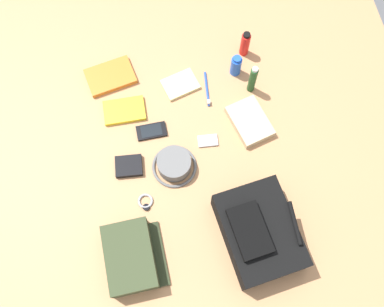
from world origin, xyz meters
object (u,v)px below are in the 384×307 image
(notepad, at_px, (180,84))
(folded_towel, at_px, (250,121))
(toiletry_pouch, at_px, (131,257))
(paperback_novel, at_px, (110,76))
(wristwatch, at_px, (146,202))
(backpack, at_px, (259,232))
(wallet, at_px, (129,165))
(shampoo_bottle, at_px, (253,79))
(travel_guidebook, at_px, (124,111))
(toothbrush, at_px, (207,91))
(media_player, at_px, (208,141))
(deodorant_spray, at_px, (236,66))
(sunscreen_spray, at_px, (245,44))
(cell_phone, at_px, (151,131))
(bucket_hat, at_px, (174,164))

(notepad, distance_m, folded_towel, 0.35)
(toiletry_pouch, relative_size, paperback_novel, 1.14)
(wristwatch, bearing_deg, paperback_novel, -172.53)
(backpack, relative_size, wallet, 3.56)
(shampoo_bottle, relative_size, paperback_novel, 0.72)
(travel_guidebook, distance_m, toothbrush, 0.37)
(wristwatch, bearing_deg, notepad, 156.10)
(wristwatch, relative_size, folded_towel, 0.36)
(media_player, relative_size, folded_towel, 0.43)
(shampoo_bottle, height_order, travel_guidebook, shampoo_bottle)
(wristwatch, distance_m, notepad, 0.55)
(deodorant_spray, bearing_deg, travel_guidebook, -77.64)
(toothbrush, bearing_deg, sunscreen_spray, 130.34)
(sunscreen_spray, height_order, cell_phone, sunscreen_spray)
(sunscreen_spray, height_order, notepad, sunscreen_spray)
(wallet, bearing_deg, folded_towel, 105.25)
(toiletry_pouch, bearing_deg, travel_guidebook, 176.16)
(shampoo_bottle, distance_m, cell_phone, 0.49)
(deodorant_spray, height_order, folded_towel, deodorant_spray)
(bucket_hat, xyz_separation_m, wristwatch, (0.13, -0.14, -0.03))
(cell_phone, xyz_separation_m, wallet, (0.14, -0.11, 0.01))
(media_player, xyz_separation_m, wristwatch, (0.22, -0.30, 0.00))
(deodorant_spray, distance_m, paperback_novel, 0.56)
(paperback_novel, bearing_deg, notepad, 73.02)
(paperback_novel, relative_size, notepad, 1.56)
(travel_guidebook, bearing_deg, media_player, 59.03)
(deodorant_spray, bearing_deg, bucket_hat, -40.27)
(travel_guidebook, xyz_separation_m, wallet, (0.25, -0.01, 0.00))
(backpack, height_order, shampoo_bottle, shampoo_bottle)
(travel_guidebook, xyz_separation_m, notepad, (-0.09, 0.26, -0.00))
(toiletry_pouch, height_order, notepad, toiletry_pouch)
(shampoo_bottle, bearing_deg, travel_guidebook, -88.36)
(paperback_novel, xyz_separation_m, wristwatch, (0.60, 0.08, -0.00))
(sunscreen_spray, distance_m, paperback_novel, 0.62)
(shampoo_bottle, height_order, media_player, shampoo_bottle)
(travel_guidebook, relative_size, wristwatch, 2.50)
(toiletry_pouch, relative_size, wallet, 2.43)
(backpack, height_order, wristwatch, backpack)
(sunscreen_spray, xyz_separation_m, travel_guidebook, (0.21, -0.58, -0.06))
(sunscreen_spray, relative_size, deodorant_spray, 1.23)
(notepad, bearing_deg, backpack, -1.77)
(media_player, height_order, wallet, wallet)
(backpack, height_order, bucket_hat, backpack)
(travel_guidebook, relative_size, folded_towel, 0.89)
(deodorant_spray, relative_size, folded_towel, 0.56)
(bucket_hat, xyz_separation_m, shampoo_bottle, (-0.31, 0.39, 0.05))
(bucket_hat, xyz_separation_m, sunscreen_spray, (-0.50, 0.40, 0.04))
(deodorant_spray, height_order, notepad, deodorant_spray)
(deodorant_spray, relative_size, shampoo_bottle, 0.66)
(travel_guidebook, height_order, wristwatch, travel_guidebook)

